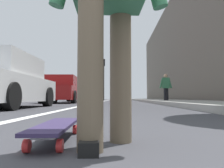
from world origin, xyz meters
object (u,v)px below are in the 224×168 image
object	(u,v)px
pedestrian_distant	(166,86)
parked_car_mid	(63,90)
parked_car_far	(81,93)
parked_car_end	(91,94)
parked_car_near	(4,83)
skateboard	(56,127)
traffic_light	(104,72)

from	to	relation	value
pedestrian_distant	parked_car_mid	bearing A→B (deg)	93.22
parked_car_far	parked_car_end	bearing A→B (deg)	-1.39
parked_car_mid	pedestrian_distant	bearing A→B (deg)	-86.78
parked_car_end	parked_car_far	bearing A→B (deg)	178.61
parked_car_near	parked_car_far	size ratio (longest dim) A/B	0.90
parked_car_mid	parked_car_far	xyz separation A→B (m)	(6.05, -0.04, -0.01)
skateboard	traffic_light	world-z (taller)	traffic_light
parked_car_mid	parked_car_far	size ratio (longest dim) A/B	1.00
skateboard	parked_car_end	bearing A→B (deg)	6.35
parked_car_end	pedestrian_distant	size ratio (longest dim) A/B	2.76
traffic_light	parked_car_near	bearing A→B (deg)	175.65
pedestrian_distant	traffic_light	bearing A→B (deg)	19.46
traffic_light	pedestrian_distant	bearing A→B (deg)	-160.54
skateboard	traffic_light	xyz separation A→B (m)	(24.23, 1.31, 3.16)
traffic_light	parked_car_mid	bearing A→B (deg)	173.53
skateboard	parked_car_near	size ratio (longest dim) A/B	0.21
skateboard	parked_car_far	distance (m)	17.60
parked_car_near	pedestrian_distant	size ratio (longest dim) A/B	2.45
skateboard	parked_car_near	distance (m)	5.51
parked_car_near	traffic_light	bearing A→B (deg)	-4.35
parked_car_near	parked_car_end	world-z (taller)	parked_car_end
parked_car_near	parked_car_end	xyz separation A→B (m)	(18.51, -0.20, 0.01)
parked_car_mid	traffic_light	size ratio (longest dim) A/B	0.97
parked_car_end	pedestrian_distant	distance (m)	12.91
skateboard	traffic_light	distance (m)	24.47
skateboard	parked_car_near	xyz separation A→B (m)	(4.71, 2.79, 0.61)
traffic_light	parked_car_end	bearing A→B (deg)	128.06
parked_car_end	traffic_light	size ratio (longest dim) A/B	0.98
parked_car_far	pedestrian_distant	world-z (taller)	pedestrian_distant
skateboard	parked_car_mid	bearing A→B (deg)	13.74
parked_car_near	pedestrian_distant	world-z (taller)	pedestrian_distant
parked_car_end	skateboard	bearing A→B (deg)	-173.65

